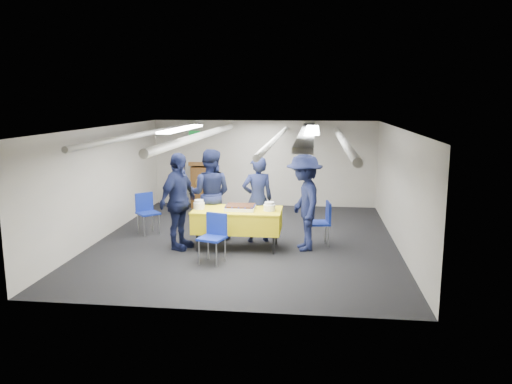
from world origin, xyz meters
The scene contains 14 objects.
ground centered at (0.00, 0.00, 0.00)m, with size 7.00×7.00×0.00m, color black.
room_shell centered at (0.09, 0.41, 1.81)m, with size 6.00×7.00×2.30m.
serving_table centered at (-0.10, -0.56, 0.56)m, with size 1.69×0.89×0.77m.
sheet_cake centered at (-0.04, -0.59, 0.82)m, with size 0.57×0.45×0.10m.
plate_stack_left centered at (-0.84, -0.61, 0.85)m, with size 0.21×0.21×0.18m.
plate_stack_right centered at (0.52, -0.61, 0.85)m, with size 0.22×0.22×0.17m.
podium centered at (-1.60, 3.05, 0.61)m, with size 0.62×0.53×1.25m.
chair_near centered at (-0.38, -1.42, 0.53)m, with size 0.52×0.52×0.87m.
chair_right centered at (1.54, -0.17, 0.53)m, with size 0.48×0.48×0.87m.
chair_left centered at (-2.22, 0.32, 0.53)m, with size 0.59×0.59×0.87m.
sailor_a centered at (0.23, -0.04, 0.87)m, with size 0.64×0.42×1.74m, color black.
sailor_b centered at (-0.77, 0.09, 0.93)m, with size 0.91×0.71×1.86m, color black.
sailor_c centered at (-1.22, -0.72, 0.93)m, with size 1.09×0.46×1.87m, color black.
sailor_d centered at (1.18, -0.49, 0.93)m, with size 1.20×0.69×1.86m, color black.
Camera 1 is at (1.35, -9.82, 2.85)m, focal length 35.00 mm.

